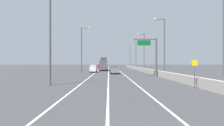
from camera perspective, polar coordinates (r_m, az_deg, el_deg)
name	(u,v)px	position (r m, az deg, el deg)	size (l,w,h in m)	color
ground_plane	(114,70)	(69.89, 0.64, -2.06)	(320.00, 320.00, 0.00)	#38383A
lane_stripe_left	(97,71)	(60.98, -4.30, -2.39)	(0.16, 130.00, 0.00)	silver
lane_stripe_center	(109,71)	(60.88, -1.01, -2.39)	(0.16, 130.00, 0.00)	silver
lane_stripe_right	(120,71)	(60.97, 2.28, -2.39)	(0.16, 130.00, 0.00)	silver
jersey_barrier_right	(151,72)	(46.95, 11.37, -2.50)	(0.60, 120.00, 1.10)	#9E998E
overhead_sign_gantry	(153,52)	(39.26, 11.82, 3.07)	(4.68, 0.36, 7.50)	#47474C
speed_advisory_sign	(195,72)	(22.42, 23.05, -2.38)	(0.60, 0.11, 3.00)	#4C4C51
lamp_post_right_near	(222,22)	(20.49, 29.49, 10.51)	(2.14, 0.44, 11.35)	#4C4C51
lamp_post_right_second	(163,43)	(39.18, 14.77, 5.58)	(2.14, 0.44, 11.35)	#4C4C51
lamp_post_right_third	(143,50)	(58.74, 9.16, 3.80)	(2.14, 0.44, 11.35)	#4C4C51
lamp_post_right_fourth	(135,53)	(78.70, 6.87, 2.89)	(2.14, 0.44, 11.35)	#4C4C51
lamp_post_right_fifth	(130,55)	(98.68, 5.18, 2.35)	(2.14, 0.44, 11.35)	#4C4C51
lamp_post_left_near	(52,32)	(24.62, -17.17, 8.78)	(2.14, 0.44, 11.35)	#4C4C51
lamp_post_left_mid	(82,47)	(48.15, -8.67, 4.59)	(2.14, 0.44, 11.35)	#4C4C51
car_red_0	(100,66)	(98.46, -3.54, -0.83)	(1.88, 4.36, 1.96)	red
car_green_1	(105,66)	(89.67, -2.05, -0.91)	(2.07, 4.72, 2.01)	#196033
car_gray_2	(114,70)	(46.39, 0.70, -1.98)	(1.98, 4.78, 1.99)	slate
car_white_3	(93,68)	(53.89, -5.51, -1.61)	(1.91, 4.30, 2.12)	white
box_truck	(104,64)	(65.45, -2.49, -0.43)	(2.46, 9.79, 4.42)	#4C4C51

